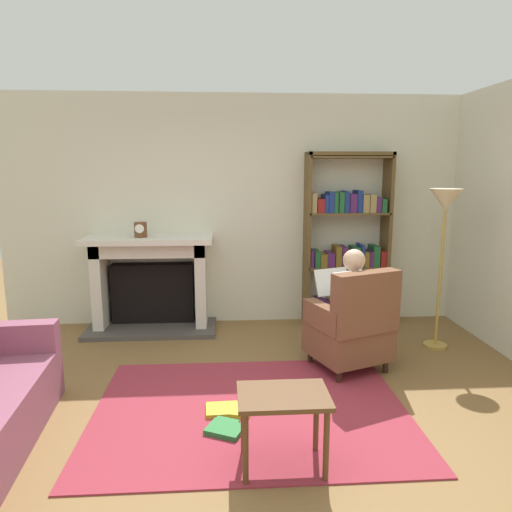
{
  "coord_description": "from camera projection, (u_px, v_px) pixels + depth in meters",
  "views": [
    {
      "loc": [
        -0.17,
        -3.01,
        1.83
      ],
      "look_at": [
        0.1,
        1.2,
        1.05
      ],
      "focal_mm": 32.6,
      "sensor_mm": 36.0,
      "label": 1
    }
  ],
  "objects": [
    {
      "name": "seated_reader",
      "position": [
        346.0,
        302.0,
        4.31
      ],
      "size": [
        0.49,
        0.59,
        1.14
      ],
      "rotation": [
        0.0,
        0.0,
        3.51
      ],
      "color": "silver",
      "rests_on": "ground"
    },
    {
      "name": "back_wall",
      "position": [
        240.0,
        211.0,
        5.56
      ],
      "size": [
        5.6,
        0.1,
        2.7
      ],
      "primitive_type": "cube",
      "color": "beige",
      "rests_on": "ground"
    },
    {
      "name": "armchair_reading",
      "position": [
        353.0,
        326.0,
        4.24
      ],
      "size": [
        0.82,
        0.81,
        0.97
      ],
      "rotation": [
        0.0,
        0.0,
        3.51
      ],
      "color": "#331E14",
      "rests_on": "ground"
    },
    {
      "name": "side_table",
      "position": [
        283.0,
        406.0,
        2.84
      ],
      "size": [
        0.56,
        0.39,
        0.49
      ],
      "color": "brown",
      "rests_on": "ground"
    },
    {
      "name": "fireplace",
      "position": [
        151.0,
        280.0,
        5.38
      ],
      "size": [
        1.47,
        0.64,
        1.09
      ],
      "color": "#4C4742",
      "rests_on": "ground"
    },
    {
      "name": "ground",
      "position": [
        253.0,
        432.0,
        3.3
      ],
      "size": [
        14.0,
        14.0,
        0.0
      ],
      "primitive_type": "plane",
      "color": "brown"
    },
    {
      "name": "floor_lamp",
      "position": [
        445.0,
        214.0,
        4.64
      ],
      "size": [
        0.32,
        0.32,
        1.65
      ],
      "color": "#B7933F",
      "rests_on": "ground"
    },
    {
      "name": "bookshelf",
      "position": [
        347.0,
        245.0,
        5.5
      ],
      "size": [
        0.99,
        0.32,
        2.04
      ],
      "color": "brown",
      "rests_on": "ground"
    },
    {
      "name": "mantel_clock",
      "position": [
        141.0,
        230.0,
        5.17
      ],
      "size": [
        0.14,
        0.14,
        0.17
      ],
      "color": "brown",
      "rests_on": "fireplace"
    },
    {
      "name": "scattered_books",
      "position": [
        227.0,
        419.0,
        3.42
      ],
      "size": [
        0.37,
        0.53,
        0.04
      ],
      "color": "gold",
      "rests_on": "area_rug"
    },
    {
      "name": "area_rug",
      "position": [
        251.0,
        410.0,
        3.59
      ],
      "size": [
        2.4,
        1.8,
        0.01
      ],
      "primitive_type": "cube",
      "color": "#962D3B",
      "rests_on": "ground"
    }
  ]
}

